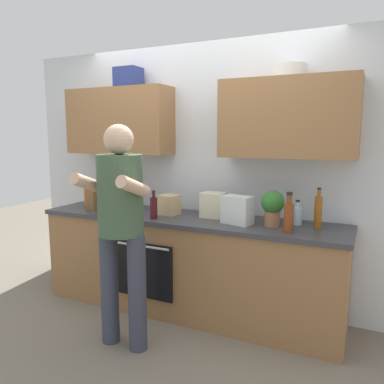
{
  "coord_description": "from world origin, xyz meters",
  "views": [
    {
      "loc": [
        1.49,
        -3.03,
        1.64
      ],
      "look_at": [
        0.1,
        -0.1,
        1.15
      ],
      "focal_mm": 35.43,
      "sensor_mm": 36.0,
      "label": 1
    }
  ],
  "objects_px": {
    "bottle_syrup": "(318,212)",
    "grocery_bag_produce": "(237,210)",
    "person_standing": "(121,219)",
    "knife_block": "(94,198)",
    "bottle_hotsauce": "(121,193)",
    "cup_tea": "(154,205)",
    "cup_ceramic": "(134,208)",
    "grocery_bag_bread": "(169,205)",
    "cup_stoneware": "(111,203)",
    "grocery_bag_rice": "(214,205)",
    "potted_herb": "(273,206)",
    "bottle_water": "(297,215)",
    "bottle_wine": "(154,207)",
    "bottle_juice": "(87,195)",
    "bottle_vinegar": "(289,216)"
  },
  "relations": [
    {
      "from": "grocery_bag_bread",
      "to": "person_standing",
      "type": "bearing_deg",
      "value": -88.7
    },
    {
      "from": "bottle_wine",
      "to": "bottle_hotsauce",
      "type": "xyz_separation_m",
      "value": [
        -0.62,
        0.37,
        0.04
      ]
    },
    {
      "from": "bottle_syrup",
      "to": "bottle_wine",
      "type": "bearing_deg",
      "value": -169.52
    },
    {
      "from": "cup_tea",
      "to": "bottle_hotsauce",
      "type": "bearing_deg",
      "value": 176.65
    },
    {
      "from": "bottle_water",
      "to": "potted_herb",
      "type": "distance_m",
      "value": 0.25
    },
    {
      "from": "cup_stoneware",
      "to": "grocery_bag_bread",
      "type": "xyz_separation_m",
      "value": [
        0.7,
        -0.03,
        0.04
      ]
    },
    {
      "from": "person_standing",
      "to": "bottle_water",
      "type": "height_order",
      "value": "person_standing"
    },
    {
      "from": "person_standing",
      "to": "knife_block",
      "type": "distance_m",
      "value": 1.07
    },
    {
      "from": "cup_tea",
      "to": "grocery_bag_rice",
      "type": "relative_size",
      "value": 0.41
    },
    {
      "from": "cup_ceramic",
      "to": "cup_tea",
      "type": "distance_m",
      "value": 0.24
    },
    {
      "from": "person_standing",
      "to": "potted_herb",
      "type": "xyz_separation_m",
      "value": [
        0.97,
        0.74,
        0.05
      ]
    },
    {
      "from": "knife_block",
      "to": "grocery_bag_rice",
      "type": "distance_m",
      "value": 1.24
    },
    {
      "from": "bottle_wine",
      "to": "knife_block",
      "type": "relative_size",
      "value": 0.89
    },
    {
      "from": "cup_stoneware",
      "to": "grocery_bag_rice",
      "type": "xyz_separation_m",
      "value": [
        1.12,
        0.05,
        0.06
      ]
    },
    {
      "from": "bottle_water",
      "to": "person_standing",
      "type": "bearing_deg",
      "value": -142.15
    },
    {
      "from": "person_standing",
      "to": "grocery_bag_bread",
      "type": "xyz_separation_m",
      "value": [
        -0.02,
        0.78,
        -0.03
      ]
    },
    {
      "from": "bottle_water",
      "to": "cup_stoneware",
      "type": "distance_m",
      "value": 1.86
    },
    {
      "from": "grocery_bag_rice",
      "to": "grocery_bag_bread",
      "type": "bearing_deg",
      "value": -169.47
    },
    {
      "from": "potted_herb",
      "to": "cup_tea",
      "type": "bearing_deg",
      "value": 172.0
    },
    {
      "from": "bottle_syrup",
      "to": "grocery_bag_produce",
      "type": "xyz_separation_m",
      "value": [
        -0.63,
        -0.12,
        -0.02
      ]
    },
    {
      "from": "bottle_hotsauce",
      "to": "grocery_bag_produce",
      "type": "xyz_separation_m",
      "value": [
        1.35,
        -0.24,
        -0.02
      ]
    },
    {
      "from": "bottle_water",
      "to": "knife_block",
      "type": "relative_size",
      "value": 0.73
    },
    {
      "from": "bottle_vinegar",
      "to": "cup_stoneware",
      "type": "xyz_separation_m",
      "value": [
        -1.84,
        0.21,
        -0.07
      ]
    },
    {
      "from": "person_standing",
      "to": "cup_tea",
      "type": "bearing_deg",
      "value": 105.73
    },
    {
      "from": "grocery_bag_bread",
      "to": "grocery_bag_produce",
      "type": "bearing_deg",
      "value": -6.58
    },
    {
      "from": "cup_ceramic",
      "to": "potted_herb",
      "type": "relative_size",
      "value": 0.35
    },
    {
      "from": "cup_tea",
      "to": "grocery_bag_produce",
      "type": "xyz_separation_m",
      "value": [
        0.94,
        -0.21,
        0.07
      ]
    },
    {
      "from": "bottle_syrup",
      "to": "grocery_bag_bread",
      "type": "relative_size",
      "value": 1.77
    },
    {
      "from": "potted_herb",
      "to": "grocery_bag_rice",
      "type": "bearing_deg",
      "value": 168.08
    },
    {
      "from": "grocery_bag_produce",
      "to": "bottle_syrup",
      "type": "bearing_deg",
      "value": 10.68
    },
    {
      "from": "bottle_juice",
      "to": "bottle_vinegar",
      "type": "xyz_separation_m",
      "value": [
        2.18,
        -0.25,
        0.02
      ]
    },
    {
      "from": "bottle_water",
      "to": "grocery_bag_rice",
      "type": "relative_size",
      "value": 0.92
    },
    {
      "from": "person_standing",
      "to": "grocery_bag_bread",
      "type": "relative_size",
      "value": 9.27
    },
    {
      "from": "bottle_hotsauce",
      "to": "cup_ceramic",
      "type": "bearing_deg",
      "value": -37.83
    },
    {
      "from": "bottle_syrup",
      "to": "grocery_bag_produce",
      "type": "relative_size",
      "value": 1.32
    },
    {
      "from": "bottle_water",
      "to": "grocery_bag_bread",
      "type": "xyz_separation_m",
      "value": [
        -1.16,
        -0.11,
        0.01
      ]
    },
    {
      "from": "cup_stoneware",
      "to": "knife_block",
      "type": "bearing_deg",
      "value": -132.46
    },
    {
      "from": "grocery_bag_produce",
      "to": "grocery_bag_bread",
      "type": "bearing_deg",
      "value": 173.42
    },
    {
      "from": "bottle_wine",
      "to": "bottle_water",
      "type": "relative_size",
      "value": 1.23
    },
    {
      "from": "person_standing",
      "to": "cup_tea",
      "type": "xyz_separation_m",
      "value": [
        -0.26,
        0.91,
        -0.07
      ]
    },
    {
      "from": "person_standing",
      "to": "bottle_hotsauce",
      "type": "distance_m",
      "value": 1.15
    },
    {
      "from": "person_standing",
      "to": "bottle_syrup",
      "type": "relative_size",
      "value": 5.22
    },
    {
      "from": "bottle_water",
      "to": "potted_herb",
      "type": "xyz_separation_m",
      "value": [
        -0.17,
        -0.15,
        0.09
      ]
    },
    {
      "from": "bottle_hotsauce",
      "to": "grocery_bag_produce",
      "type": "bearing_deg",
      "value": -9.9
    },
    {
      "from": "bottle_wine",
      "to": "bottle_water",
      "type": "xyz_separation_m",
      "value": [
        1.19,
        0.32,
        -0.02
      ]
    },
    {
      "from": "cup_ceramic",
      "to": "knife_block",
      "type": "relative_size",
      "value": 0.36
    },
    {
      "from": "knife_block",
      "to": "bottle_hotsauce",
      "type": "bearing_deg",
      "value": 57.84
    },
    {
      "from": "potted_herb",
      "to": "bottle_vinegar",
      "type": "bearing_deg",
      "value": -41.22
    },
    {
      "from": "cup_stoneware",
      "to": "bottle_wine",
      "type": "bearing_deg",
      "value": -20.39
    },
    {
      "from": "potted_herb",
      "to": "grocery_bag_bread",
      "type": "height_order",
      "value": "potted_herb"
    }
  ]
}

